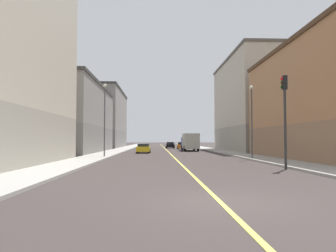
{
  "coord_description": "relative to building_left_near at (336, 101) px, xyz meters",
  "views": [
    {
      "loc": [
        -1.95,
        -9.43,
        1.9
      ],
      "look_at": [
        -0.39,
        29.97,
        3.65
      ],
      "focal_mm": 32.91,
      "sensor_mm": 36.0,
      "label": 1
    }
  ],
  "objects": [
    {
      "name": "ground_plane",
      "position": [
        -14.85,
        -18.44,
        -5.47
      ],
      "size": [
        400.0,
        400.0,
        0.0
      ],
      "primitive_type": "plane",
      "color": "#372F2D",
      "rests_on": "ground"
    },
    {
      "name": "sidewalk_left",
      "position": [
        -6.5,
        30.56,
        -5.39
      ],
      "size": [
        3.25,
        168.0,
        0.15
      ],
      "primitive_type": "cube",
      "color": "#9E9B93",
      "rests_on": "ground"
    },
    {
      "name": "sidewalk_right",
      "position": [
        -23.19,
        30.56,
        -5.39
      ],
      "size": [
        3.25,
        168.0,
        0.15
      ],
      "primitive_type": "cube",
      "color": "#9E9B93",
      "rests_on": "ground"
    },
    {
      "name": "lane_center_stripe",
      "position": [
        -14.85,
        30.56,
        -5.46
      ],
      "size": [
        0.16,
        154.0,
        0.01
      ],
      "primitive_type": "cube",
      "color": "#E5D14C",
      "rests_on": "ground"
    },
    {
      "name": "building_left_near",
      "position": [
        0.0,
        0.0,
        0.0
      ],
      "size": [
        10.05,
        21.97,
        10.92
      ],
      "color": "#8F6B4F",
      "rests_on": "ground"
    },
    {
      "name": "building_left_mid",
      "position": [
        -0.0,
        23.3,
        2.29
      ],
      "size": [
        10.05,
        22.06,
        15.49
      ],
      "color": "#9D9688",
      "rests_on": "ground"
    },
    {
      "name": "building_right_midblock",
      "position": [
        -29.69,
        17.93,
        -0.42
      ],
      "size": [
        10.05,
        23.35,
        10.07
      ],
      "color": "slate",
      "rests_on": "ground"
    },
    {
      "name": "building_right_distant",
      "position": [
        -29.69,
        45.11,
        1.28
      ],
      "size": [
        10.05,
        24.04,
        13.49
      ],
      "color": "slate",
      "rests_on": "ground"
    },
    {
      "name": "traffic_light_left_near",
      "position": [
        -8.54,
        -8.54,
        -1.57
      ],
      "size": [
        0.4,
        0.32,
        6.02
      ],
      "color": "#2D2D2D",
      "rests_on": "ground"
    },
    {
      "name": "street_lamp_left_near",
      "position": [
        -7.53,
        1.47,
        -1.07
      ],
      "size": [
        0.36,
        0.36,
        6.99
      ],
      "color": "#4C4C51",
      "rests_on": "ground"
    },
    {
      "name": "street_lamp_right_near",
      "position": [
        -22.17,
        4.5,
        -0.74
      ],
      "size": [
        0.36,
        0.36,
        7.62
      ],
      "color": "#4C4C51",
      "rests_on": "ground"
    },
    {
      "name": "car_silver",
      "position": [
        -10.75,
        43.87,
        -4.85
      ],
      "size": [
        1.94,
        4.18,
        1.25
      ],
      "color": "silver",
      "rests_on": "ground"
    },
    {
      "name": "car_yellow",
      "position": [
        -18.53,
        16.31,
        -4.81
      ],
      "size": [
        1.96,
        4.53,
        1.33
      ],
      "color": "gold",
      "rests_on": "ground"
    },
    {
      "name": "car_black",
      "position": [
        -13.63,
        40.61,
        -4.82
      ],
      "size": [
        1.89,
        4.4,
        1.36
      ],
      "color": "black",
      "rests_on": "ground"
    },
    {
      "name": "car_orange",
      "position": [
        -11.45,
        34.57,
        -4.8
      ],
      "size": [
        2.06,
        4.02,
        1.39
      ],
      "color": "orange",
      "rests_on": "ground"
    },
    {
      "name": "box_truck",
      "position": [
        -11.03,
        24.01,
        -3.91
      ],
      "size": [
        2.45,
        7.95,
        2.89
      ],
      "color": "navy",
      "rests_on": "ground"
    }
  ]
}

